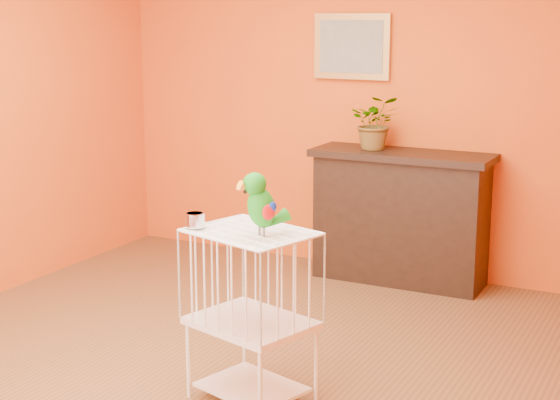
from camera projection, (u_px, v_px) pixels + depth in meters
The scene contains 8 objects.
ground at pixel (202, 362), 5.03m from camera, with size 4.50×4.50×0.00m, color brown.
room_shell at pixel (196, 92), 4.69m from camera, with size 4.50×4.50×4.50m.
console_cabinet at pixel (400, 217), 6.45m from camera, with size 1.34×0.48×1.00m.
potted_plant at pixel (376, 128), 6.42m from camera, with size 0.37×0.41×0.32m, color #26722D.
framed_picture at pixel (352, 46), 6.58m from camera, with size 0.62×0.04×0.50m.
birdcage at pixel (251, 314), 4.44m from camera, with size 0.70×0.61×0.92m.
feed_cup at pixel (195, 220), 4.40m from camera, with size 0.10×0.10×0.07m, color silver.
parrot at pixel (261, 203), 4.23m from camera, with size 0.23×0.26×0.32m.
Camera 1 is at (2.55, -3.98, 2.01)m, focal length 55.00 mm.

